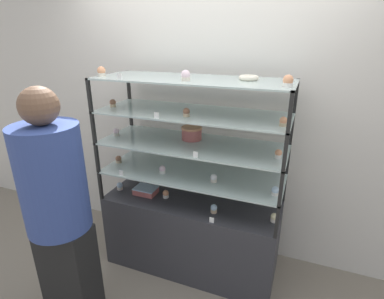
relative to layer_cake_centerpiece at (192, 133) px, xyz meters
name	(u,v)px	position (x,y,z in m)	size (l,w,h in m)	color
ground_plane	(192,262)	(0.04, -0.10, -1.23)	(20.00, 20.00, 0.00)	gray
back_wall	(209,116)	(0.04, 0.33, 0.07)	(8.00, 0.05, 2.60)	silver
display_base	(192,232)	(0.04, -0.10, -0.89)	(1.47, 0.56, 0.67)	#333338
display_riser_lower	(192,174)	(0.04, -0.10, -0.32)	(1.47, 0.56, 0.25)	black
display_riser_middle	(192,145)	(0.04, -0.10, -0.07)	(1.47, 0.56, 0.25)	black
display_riser_upper	(192,114)	(0.04, -0.10, 0.19)	(1.47, 0.56, 0.25)	black
display_riser_top	(192,80)	(0.04, -0.10, 0.44)	(1.47, 0.56, 0.25)	black
layer_cake_centerpiece	(192,133)	(0.00, 0.00, 0.00)	(0.17, 0.17, 0.11)	#C66660
sheet_cake_frosted	(146,190)	(-0.38, -0.15, -0.53)	(0.19, 0.14, 0.06)	#C66660
cupcake_0	(120,186)	(-0.63, -0.17, -0.53)	(0.05, 0.05, 0.07)	beige
cupcake_1	(166,194)	(-0.18, -0.15, -0.53)	(0.05, 0.05, 0.07)	white
cupcake_2	(214,209)	(0.27, -0.22, -0.53)	(0.05, 0.05, 0.07)	#CCB28C
cupcake_3	(274,218)	(0.73, -0.17, -0.53)	(0.05, 0.05, 0.07)	beige
price_tag_0	(212,220)	(0.30, -0.36, -0.54)	(0.04, 0.00, 0.04)	white
cupcake_4	(119,159)	(-0.64, -0.14, -0.28)	(0.05, 0.05, 0.06)	#CCB28C
cupcake_5	(162,170)	(-0.18, -0.19, -0.28)	(0.05, 0.05, 0.06)	white
cupcake_6	(214,178)	(0.26, -0.19, -0.28)	(0.05, 0.05, 0.06)	beige
cupcake_7	(275,191)	(0.72, -0.22, -0.28)	(0.05, 0.05, 0.06)	white
price_tag_1	(121,173)	(-0.47, -0.36, -0.28)	(0.04, 0.00, 0.04)	white
cupcake_8	(116,132)	(-0.63, -0.15, -0.02)	(0.05, 0.05, 0.07)	beige
cupcake_9	(278,154)	(0.71, -0.16, -0.02)	(0.05, 0.05, 0.07)	white
price_tag_2	(196,155)	(0.17, -0.36, -0.03)	(0.04, 0.00, 0.04)	white
cupcake_10	(113,103)	(-0.63, -0.16, 0.23)	(0.05, 0.05, 0.06)	#CCB28C
cupcake_11	(186,112)	(0.05, -0.23, 0.23)	(0.05, 0.05, 0.06)	#CCB28C
cupcake_12	(283,122)	(0.72, -0.23, 0.23)	(0.05, 0.05, 0.06)	#CCB28C
price_tag_3	(156,115)	(-0.12, -0.36, 0.22)	(0.04, 0.00, 0.04)	white
cupcake_13	(101,72)	(-0.64, -0.24, 0.49)	(0.06, 0.06, 0.07)	beige
cupcake_14	(186,76)	(0.05, -0.23, 0.49)	(0.06, 0.06, 0.07)	beige
cupcake_15	(288,81)	(0.72, -0.25, 0.49)	(0.06, 0.06, 0.07)	white
price_tag_4	(119,77)	(-0.41, -0.36, 0.48)	(0.04, 0.00, 0.04)	white
donut_glazed	(249,78)	(0.44, -0.04, 0.47)	(0.14, 0.14, 0.03)	#EFE5CC
customer_figure	(58,211)	(-0.56, -0.94, -0.31)	(0.40, 0.40, 1.72)	black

